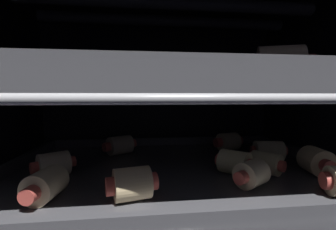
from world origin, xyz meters
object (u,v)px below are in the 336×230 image
at_px(pig_in_blanket_lower_0, 45,185).
at_px(pig_in_blanket_upper_0, 214,75).
at_px(pig_in_blanket_lower_6, 54,165).
at_px(pig_in_blanket_lower_9, 132,184).
at_px(pig_in_blanket_upper_4, 244,70).
at_px(pig_in_blanket_lower_1, 235,162).
at_px(pig_in_blanket_lower_3, 316,161).
at_px(baking_tray_upper, 173,89).
at_px(pig_in_blanket_lower_2, 269,151).
at_px(pig_in_blanket_upper_1, 280,64).
at_px(pig_in_blanket_lower_7, 266,163).
at_px(heating_element, 173,3).
at_px(pig_in_blanket_upper_6, 164,73).
at_px(pig_in_blanket_lower_10, 120,145).
at_px(oven_rack_upper, 173,97).
at_px(pig_in_blanket_upper_7, 47,70).
at_px(pig_in_blanket_upper_3, 192,79).
at_px(pig_in_blanket_upper_8, 309,74).
at_px(baking_tray_lower, 173,169).
at_px(pig_in_blanket_lower_8, 251,174).
at_px(oven_rack_lower, 173,176).
at_px(pig_in_blanket_upper_5, 106,79).
at_px(pig_in_blanket_upper_2, 206,78).
at_px(pig_in_blanket_lower_4, 228,142).

bearing_deg(pig_in_blanket_lower_0, pig_in_blanket_upper_0, 18.64).
distance_m(pig_in_blanket_lower_6, pig_in_blanket_upper_0, 0.23).
bearing_deg(pig_in_blanket_lower_9, pig_in_blanket_upper_4, 11.45).
xyz_separation_m(pig_in_blanket_lower_1, pig_in_blanket_lower_9, (-0.13, -0.06, 0.00)).
height_order(pig_in_blanket_lower_3, pig_in_blanket_upper_4, pig_in_blanket_upper_4).
bearing_deg(baking_tray_upper, pig_in_blanket_lower_2, 7.43).
xyz_separation_m(pig_in_blanket_lower_0, baking_tray_upper, (0.14, 0.09, 0.09)).
distance_m(pig_in_blanket_lower_2, pig_in_blanket_upper_1, 0.20).
bearing_deg(pig_in_blanket_lower_7, pig_in_blanket_lower_9, -160.78).
height_order(pig_in_blanket_lower_1, pig_in_blanket_lower_7, pig_in_blanket_lower_1).
bearing_deg(heating_element, pig_in_blanket_upper_6, -122.66).
height_order(pig_in_blanket_lower_10, oven_rack_upper, oven_rack_upper).
relative_size(pig_in_blanket_upper_6, pig_in_blanket_upper_7, 0.99).
relative_size(pig_in_blanket_lower_1, pig_in_blanket_upper_3, 0.94).
bearing_deg(pig_in_blanket_upper_1, pig_in_blanket_upper_7, 159.59).
relative_size(pig_in_blanket_lower_7, pig_in_blanket_upper_1, 0.80).
relative_size(pig_in_blanket_upper_1, pig_in_blanket_upper_6, 1.07).
bearing_deg(pig_in_blanket_lower_3, pig_in_blanket_upper_8, 86.06).
height_order(pig_in_blanket_lower_3, pig_in_blanket_lower_6, pig_in_blanket_lower_3).
relative_size(baking_tray_lower, pig_in_blanket_upper_8, 7.68).
bearing_deg(pig_in_blanket_lower_6, baking_tray_upper, 7.32).
bearing_deg(pig_in_blanket_upper_6, pig_in_blanket_lower_8, -32.15).
xyz_separation_m(pig_in_blanket_lower_6, oven_rack_upper, (0.15, 0.02, 0.08)).
relative_size(oven_rack_lower, pig_in_blanket_lower_10, 8.25).
distance_m(pig_in_blanket_lower_9, pig_in_blanket_upper_5, 0.25).
xyz_separation_m(pig_in_blanket_upper_1, pig_in_blanket_upper_4, (-0.01, 0.05, -0.00)).
bearing_deg(pig_in_blanket_lower_1, pig_in_blanket_lower_3, -6.91).
bearing_deg(baking_tray_upper, pig_in_blanket_lower_10, 132.55).
distance_m(pig_in_blanket_lower_9, pig_in_blanket_upper_6, 0.14).
bearing_deg(pig_in_blanket_upper_5, heating_element, -47.54).
bearing_deg(pig_in_blanket_lower_6, pig_in_blanket_upper_2, 10.80).
height_order(baking_tray_lower, baking_tray_upper, baking_tray_upper).
relative_size(heating_element, pig_in_blanket_upper_3, 7.95).
bearing_deg(pig_in_blanket_upper_8, pig_in_blanket_upper_1, -136.93).
distance_m(pig_in_blanket_upper_6, pig_in_blanket_upper_7, 0.14).
height_order(pig_in_blanket_lower_9, pig_in_blanket_upper_7, pig_in_blanket_upper_7).
height_order(baking_tray_upper, pig_in_blanket_upper_6, pig_in_blanket_upper_6).
distance_m(pig_in_blanket_lower_2, pig_in_blanket_upper_2, 0.15).
height_order(pig_in_blanket_lower_1, pig_in_blanket_upper_3, pig_in_blanket_upper_3).
xyz_separation_m(pig_in_blanket_lower_6, baking_tray_upper, (0.15, 0.02, 0.09)).
xyz_separation_m(pig_in_blanket_lower_4, pig_in_blanket_lower_7, (-0.00, -0.13, -0.00)).
height_order(pig_in_blanket_lower_0, pig_in_blanket_upper_5, pig_in_blanket_upper_5).
height_order(pig_in_blanket_lower_8, pig_in_blanket_upper_1, pig_in_blanket_upper_1).
height_order(pig_in_blanket_lower_2, pig_in_blanket_upper_6, pig_in_blanket_upper_6).
bearing_deg(pig_in_blanket_lower_9, pig_in_blanket_lower_4, 48.43).
distance_m(pig_in_blanket_lower_3, pig_in_blanket_upper_5, 0.35).
bearing_deg(pig_in_blanket_upper_2, pig_in_blanket_lower_1, -68.08).
height_order(pig_in_blanket_lower_7, oven_rack_upper, oven_rack_upper).
relative_size(heating_element, pig_in_blanket_lower_6, 7.86).
distance_m(pig_in_blanket_lower_8, pig_in_blanket_upper_2, 0.15).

